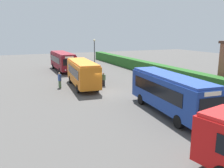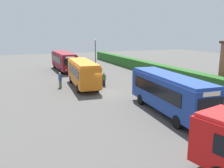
% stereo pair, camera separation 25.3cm
% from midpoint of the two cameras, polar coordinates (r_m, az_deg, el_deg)
% --- Properties ---
extents(ground_plane, '(106.27, 106.27, 0.00)m').
position_cam_midpoint_polar(ground_plane, '(27.52, -1.86, -2.08)').
color(ground_plane, '#514F4C').
extents(bus_maroon, '(10.29, 2.62, 3.27)m').
position_cam_midpoint_polar(bus_maroon, '(43.64, -11.29, 5.58)').
color(bus_maroon, maroon).
rests_on(bus_maroon, ground_plane).
extents(bus_orange, '(9.39, 3.25, 3.29)m').
position_cam_midpoint_polar(bus_orange, '(30.18, -6.72, 2.79)').
color(bus_orange, orange).
rests_on(bus_orange, ground_plane).
extents(bus_blue, '(10.26, 3.25, 3.35)m').
position_cam_midpoint_polar(bus_blue, '(20.74, 13.78, -1.81)').
color(bus_blue, navy).
rests_on(bus_blue, ground_plane).
extents(person_left, '(0.51, 0.35, 1.94)m').
position_cam_midpoint_polar(person_left, '(30.39, -12.05, 1.02)').
color(person_left, '#4C6B47').
rests_on(person_left, ground_plane).
extents(person_center, '(0.55, 0.49, 1.73)m').
position_cam_midpoint_polar(person_center, '(30.66, -1.71, 1.15)').
color(person_center, black).
rests_on(person_center, ground_plane).
extents(hedge_row, '(65.14, 1.59, 1.90)m').
position_cam_midpoint_polar(hedge_row, '(33.23, 17.18, 1.56)').
color(hedge_row, '#275E23').
rests_on(hedge_row, ground_plane).
extents(lamppost, '(0.36, 0.36, 5.71)m').
position_cam_midpoint_polar(lamppost, '(39.67, -3.80, 7.56)').
color(lamppost, '#38383D').
rests_on(lamppost, ground_plane).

